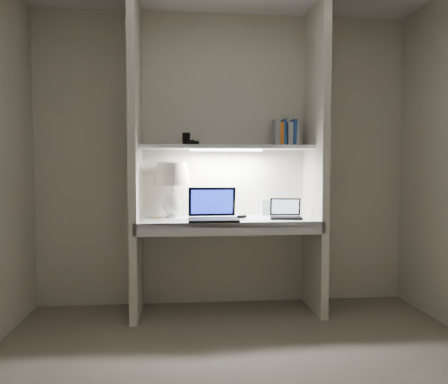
{
  "coord_description": "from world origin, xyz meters",
  "views": [
    {
      "loc": [
        -0.36,
        -2.28,
        1.17
      ],
      "look_at": [
        -0.04,
        1.05,
        0.99
      ],
      "focal_mm": 35.0,
      "sensor_mm": 36.0,
      "label": 1
    }
  ],
  "objects": [
    {
      "name": "desk_apron",
      "position": [
        0.0,
        0.96,
        0.72
      ],
      "size": [
        1.46,
        0.03,
        0.1
      ],
      "primitive_type": "cube",
      "color": "silver",
      "rests_on": "desk"
    },
    {
      "name": "strip_light",
      "position": [
        0.0,
        1.32,
        1.33
      ],
      "size": [
        0.6,
        0.04,
        0.02
      ],
      "primitive_type": "cube",
      "color": "white",
      "rests_on": "shelf"
    },
    {
      "name": "laptop_main",
      "position": [
        -0.13,
        1.13,
        0.83
      ],
      "size": [
        0.38,
        0.33,
        0.26
      ],
      "rotation": [
        0.0,
        0.0,
        0.0
      ],
      "color": "black",
      "rests_on": "desk"
    },
    {
      "name": "laptop_netbook",
      "position": [
        0.47,
        1.19,
        0.81
      ],
      "size": [
        0.28,
        0.26,
        0.16
      ],
      "rotation": [
        0.0,
        0.0,
        -0.17
      ],
      "color": "black",
      "rests_on": "desk"
    },
    {
      "name": "back_wall",
      "position": [
        0.0,
        1.5,
        1.25
      ],
      "size": [
        3.2,
        0.01,
        2.5
      ],
      "primitive_type": "cube",
      "color": "beige",
      "rests_on": "floor"
    },
    {
      "name": "table_lamp",
      "position": [
        -0.45,
        1.34,
        1.08
      ],
      "size": [
        0.31,
        0.31,
        0.45
      ],
      "color": "white",
      "rests_on": "desk"
    },
    {
      "name": "shelf_box",
      "position": [
        -0.33,
        1.37,
        1.42
      ],
      "size": [
        0.06,
        0.05,
        0.11
      ],
      "primitive_type": "cube",
      "rotation": [
        0.0,
        0.0,
        0.07
      ],
      "color": "black",
      "rests_on": "shelf"
    },
    {
      "name": "cable_coil",
      "position": [
        0.08,
        1.24,
        0.78
      ],
      "size": [
        0.11,
        0.11,
        0.01
      ],
      "primitive_type": "torus",
      "rotation": [
        0.0,
        0.0,
        -0.16
      ],
      "color": "black",
      "rests_on": "desk"
    },
    {
      "name": "sticky_note",
      "position": [
        -0.58,
        1.3,
        0.77
      ],
      "size": [
        0.09,
        0.09,
        0.0
      ],
      "primitive_type": "cube",
      "rotation": [
        0.0,
        0.0,
        -0.19
      ],
      "color": "gold",
      "rests_on": "desk"
    },
    {
      "name": "alcove_panel_right",
      "position": [
        0.73,
        1.23,
        1.25
      ],
      "size": [
        0.06,
        0.55,
        2.5
      ],
      "primitive_type": "cube",
      "color": "beige",
      "rests_on": "floor"
    },
    {
      "name": "desk",
      "position": [
        0.0,
        1.23,
        0.75
      ],
      "size": [
        1.4,
        0.55,
        0.04
      ],
      "primitive_type": "cube",
      "color": "white",
      "rests_on": "alcove_panel_left"
    },
    {
      "name": "mouse",
      "position": [
        0.12,
        1.22,
        0.79
      ],
      "size": [
        0.1,
        0.07,
        0.03
      ],
      "primitive_type": "ellipsoid",
      "rotation": [
        0.0,
        0.0,
        0.17
      ],
      "color": "black",
      "rests_on": "desk"
    },
    {
      "name": "shelf_gadget",
      "position": [
        -0.3,
        1.33,
        1.39
      ],
      "size": [
        0.14,
        0.12,
        0.05
      ],
      "primitive_type": "ellipsoid",
      "rotation": [
        0.0,
        0.0,
        -0.41
      ],
      "color": "black",
      "rests_on": "shelf"
    },
    {
      "name": "alcove_panel_left",
      "position": [
        -0.73,
        1.23,
        1.25
      ],
      "size": [
        0.06,
        0.55,
        2.5
      ],
      "primitive_type": "cube",
      "color": "beige",
      "rests_on": "floor"
    },
    {
      "name": "book_row",
      "position": [
        0.51,
        1.38,
        1.47
      ],
      "size": [
        0.21,
        0.15,
        0.22
      ],
      "color": "#BDBDBD",
      "rests_on": "shelf"
    },
    {
      "name": "shelf",
      "position": [
        0.0,
        1.32,
        1.35
      ],
      "size": [
        1.4,
        0.36,
        0.03
      ],
      "primitive_type": "cube",
      "color": "silver",
      "rests_on": "back_wall"
    },
    {
      "name": "speaker",
      "position": [
        0.37,
        1.44,
        0.84
      ],
      "size": [
        0.1,
        0.07,
        0.15
      ],
      "primitive_type": "cube",
      "rotation": [
        0.0,
        0.0,
        0.02
      ],
      "color": "silver",
      "rests_on": "desk"
    }
  ]
}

